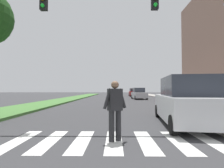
{
  "coord_description": "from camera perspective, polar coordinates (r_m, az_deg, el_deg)",
  "views": [
    {
      "loc": [
        -0.88,
        3.78,
        1.44
      ],
      "look_at": [
        -1.16,
        22.43,
        2.06
      ],
      "focal_mm": 27.56,
      "sensor_mm": 36.0,
      "label": 1
    }
  ],
  "objects": [
    {
      "name": "sedan_midblock",
      "position": [
        26.82,
        8.9,
        -3.25
      ],
      "size": [
        2.1,
        4.42,
        1.74
      ],
      "color": "#B7B7BC",
      "rests_on": "ground_plane"
    },
    {
      "name": "ground_plane",
      "position": [
        26.27,
        2.8,
        -5.05
      ],
      "size": [
        140.0,
        140.0,
        0.0
      ],
      "primitive_type": "plane",
      "color": "#38383A"
    },
    {
      "name": "traffic_light_gantry",
      "position": [
        8.04,
        -22.21,
        19.37
      ],
      "size": [
        8.36,
        0.3,
        6.0
      ],
      "color": "gold",
      "rests_on": "median_strip"
    },
    {
      "name": "crosswalk",
      "position": [
        5.14,
        11.23,
        -18.09
      ],
      "size": [
        7.65,
        2.2,
        0.01
      ],
      "color": "silver",
      "rests_on": "ground_plane"
    },
    {
      "name": "suv_crossing",
      "position": [
        7.78,
        23.17,
        -5.51
      ],
      "size": [
        2.45,
        4.79,
        1.97
      ],
      "color": "silver",
      "rests_on": "ground_plane"
    },
    {
      "name": "sidewalk_right",
      "position": [
        25.96,
        21.84,
        -4.79
      ],
      "size": [
        3.0,
        64.0,
        0.15
      ],
      "primitive_type": "cube",
      "color": "#9E9991",
      "rests_on": "ground_plane"
    },
    {
      "name": "median_strip",
      "position": [
        25.18,
        -14.74,
        -4.96
      ],
      "size": [
        3.32,
        64.0,
        0.15
      ],
      "primitive_type": "cube",
      "color": "#477A38",
      "rests_on": "ground_plane"
    },
    {
      "name": "pedestrian_performer",
      "position": [
        4.9,
        0.99,
        -7.84
      ],
      "size": [
        0.69,
        0.45,
        1.69
      ],
      "color": "#262628",
      "rests_on": "ground_plane"
    },
    {
      "name": "sedan_far_horizon",
      "position": [
        50.24,
        0.18,
        -2.63
      ],
      "size": [
        2.26,
        4.55,
        1.76
      ],
      "color": "maroon",
      "rests_on": "ground_plane"
    },
    {
      "name": "sedan_distant",
      "position": [
        38.02,
        7.12,
        -2.85
      ],
      "size": [
        1.82,
        4.52,
        1.75
      ],
      "color": "maroon",
      "rests_on": "ground_plane"
    }
  ]
}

